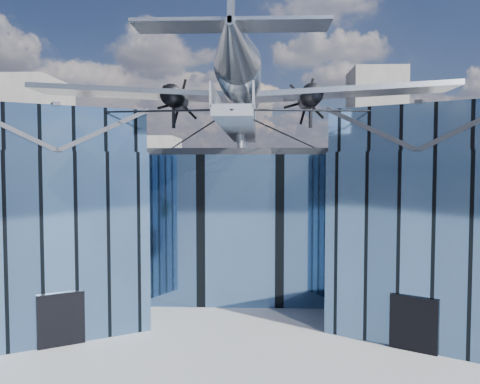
{
  "coord_description": "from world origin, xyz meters",
  "views": [
    {
      "loc": [
        1.09,
        -26.54,
        8.7
      ],
      "look_at": [
        0.0,
        2.0,
        7.2
      ],
      "focal_mm": 35.0,
      "sensor_mm": 36.0,
      "label": 1
    }
  ],
  "objects": [
    {
      "name": "ground_plane",
      "position": [
        0.0,
        0.0,
        0.0
      ],
      "size": [
        120.0,
        120.0,
        0.0
      ],
      "primitive_type": "plane",
      "color": "gray"
    },
    {
      "name": "museum",
      "position": [
        0.0,
        5.82,
        5.54
      ],
      "size": [
        32.88,
        24.5,
        17.6
      ],
      "color": "#486A93",
      "rests_on": "ground"
    },
    {
      "name": "bg_towers",
      "position": [
        1.45,
        50.49,
        10.01
      ],
      "size": [
        77.0,
        24.5,
        26.0
      ],
      "color": "gray",
      "rests_on": "ground"
    }
  ]
}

